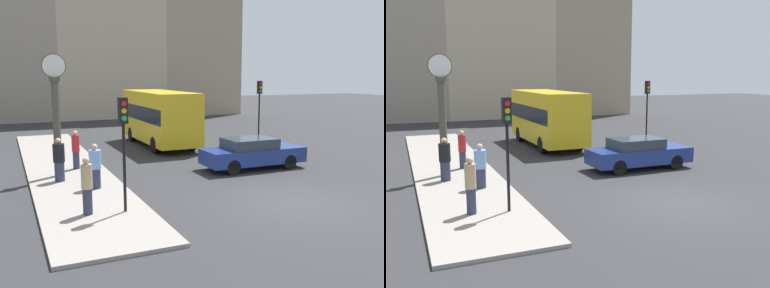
# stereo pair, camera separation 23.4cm
# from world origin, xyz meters

# --- Properties ---
(ground_plane) EXTENTS (120.00, 120.00, 0.00)m
(ground_plane) POSITION_xyz_m (0.00, 0.00, 0.00)
(ground_plane) COLOR #2D2D30
(sidewalk_corner) EXTENTS (3.22, 20.83, 0.11)m
(sidewalk_corner) POSITION_xyz_m (-6.15, 8.42, 0.05)
(sidewalk_corner) COLOR gray
(sidewalk_corner) RESTS_ON ground_plane
(building_row) EXTENTS (28.52, 5.00, 19.67)m
(building_row) POSITION_xyz_m (0.35, 30.19, 9.25)
(building_row) COLOR gray
(building_row) RESTS_ON ground_plane
(sedan_car) EXTENTS (4.57, 1.71, 1.37)m
(sedan_car) POSITION_xyz_m (1.48, 4.90, 0.70)
(sedan_car) COLOR navy
(sedan_car) RESTS_ON ground_plane
(bus_distant) EXTENTS (2.39, 7.11, 3.15)m
(bus_distant) POSITION_xyz_m (-0.20, 12.27, 1.78)
(bus_distant) COLOR gold
(bus_distant) RESTS_ON ground_plane
(traffic_light_near) EXTENTS (0.26, 0.24, 3.39)m
(traffic_light_near) POSITION_xyz_m (-5.32, 1.01, 2.55)
(traffic_light_near) COLOR black
(traffic_light_near) RESTS_ON sidewalk_corner
(traffic_light_far) EXTENTS (0.26, 0.24, 3.75)m
(traffic_light_far) POSITION_xyz_m (5.42, 10.52, 2.68)
(traffic_light_far) COLOR black
(traffic_light_far) RESTS_ON ground_plane
(street_clock) EXTENTS (0.93, 0.38, 4.82)m
(street_clock) POSITION_xyz_m (-6.57, 6.51, 2.55)
(street_clock) COLOR #4C473D
(street_clock) RESTS_ON sidewalk_corner
(pedestrian_red_top) EXTENTS (0.33, 0.33, 1.66)m
(pedestrian_red_top) POSITION_xyz_m (-5.72, 7.53, 0.94)
(pedestrian_red_top) COLOR #2D334C
(pedestrian_red_top) RESTS_ON sidewalk_corner
(pedestrian_black_jacket) EXTENTS (0.44, 0.44, 1.66)m
(pedestrian_black_jacket) POSITION_xyz_m (-6.65, 5.58, 0.92)
(pedestrian_black_jacket) COLOR #2D334C
(pedestrian_black_jacket) RESTS_ON sidewalk_corner
(pedestrian_tan_coat) EXTENTS (0.33, 0.33, 1.70)m
(pedestrian_tan_coat) POSITION_xyz_m (-6.39, 1.20, 0.96)
(pedestrian_tan_coat) COLOR #2D334C
(pedestrian_tan_coat) RESTS_ON sidewalk_corner
(pedestrian_blue_stripe) EXTENTS (0.43, 0.43, 1.61)m
(pedestrian_blue_stripe) POSITION_xyz_m (-5.60, 3.99, 0.89)
(pedestrian_blue_stripe) COLOR #2D334C
(pedestrian_blue_stripe) RESTS_ON sidewalk_corner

